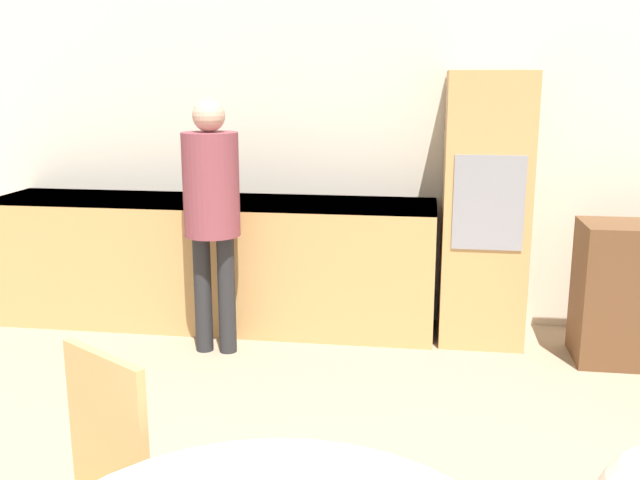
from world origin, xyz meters
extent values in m
cube|color=silver|center=(0.00, 5.14, 1.30)|extent=(6.82, 0.05, 2.60)
cube|color=tan|center=(-1.00, 4.79, 0.46)|extent=(3.12, 0.60, 0.92)
cube|color=black|center=(-1.00, 4.79, 0.91)|extent=(3.12, 0.60, 0.03)
cube|color=tan|center=(0.88, 4.80, 0.90)|extent=(0.55, 0.58, 1.80)
cube|color=gray|center=(0.88, 4.51, 0.99)|extent=(0.44, 0.01, 0.60)
cube|color=tan|center=(-0.45, 1.86, 0.71)|extent=(0.34, 0.23, 0.50)
cylinder|color=#262628|center=(-0.93, 4.28, 0.39)|extent=(0.11, 0.11, 0.78)
cylinder|color=#262628|center=(-0.77, 4.28, 0.39)|extent=(0.11, 0.11, 0.78)
cylinder|color=brown|center=(-0.85, 4.28, 1.10)|extent=(0.35, 0.35, 0.65)
sphere|color=tan|center=(-0.85, 4.28, 1.53)|extent=(0.20, 0.20, 0.20)
camera|label=1|loc=(0.48, 0.01, 1.75)|focal=40.00mm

